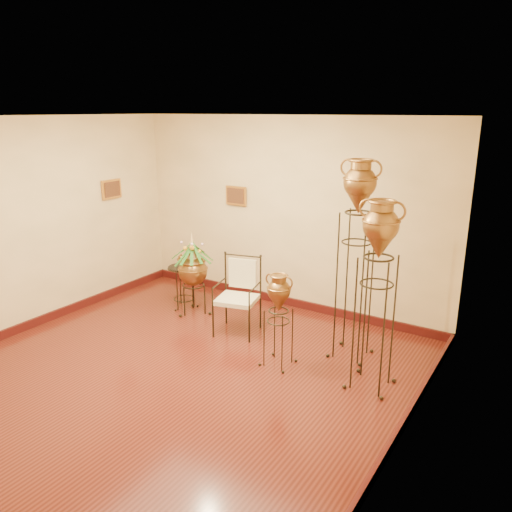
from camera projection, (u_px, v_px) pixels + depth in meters
The scene contains 8 objects.
ground at pixel (176, 373), 5.65m from camera, with size 5.00×5.00×0.00m, color #5E1F16.
room_shell at pixel (168, 224), 5.17m from camera, with size 5.02×5.02×2.81m.
amphora_tall at pixel (355, 259), 5.73m from camera, with size 0.53×0.53×2.38m.
amphora_mid at pixel (376, 295), 5.10m from camera, with size 0.56×0.56×2.06m.
amphora_short at pixel (278, 320), 5.69m from camera, with size 0.42×0.42×1.13m.
planter_urn at pixel (193, 268), 7.14m from camera, with size 0.76×0.76×1.24m.
armchair at pixel (237, 296), 6.53m from camera, with size 0.69×0.66×1.03m.
side_table at pixel (184, 286), 7.46m from camera, with size 0.45×0.45×0.80m.
Camera 1 is at (3.47, -3.77, 2.87)m, focal length 35.00 mm.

